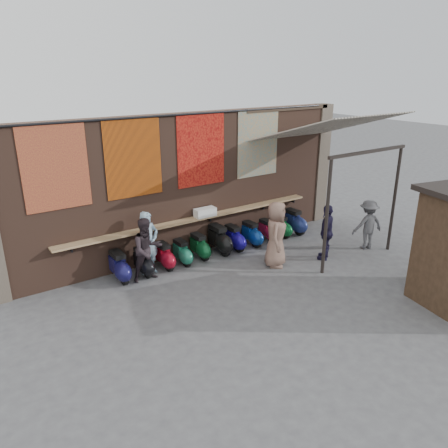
% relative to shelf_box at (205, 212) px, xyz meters
% --- Properties ---
extents(ground, '(70.00, 70.00, 0.00)m').
position_rel_shelf_box_xyz_m(ground, '(-0.28, -2.30, -1.24)').
color(ground, '#474749').
rests_on(ground, ground).
extents(brick_wall, '(10.00, 0.40, 4.00)m').
position_rel_shelf_box_xyz_m(brick_wall, '(-0.28, 0.40, 0.76)').
color(brick_wall, brown).
rests_on(brick_wall, ground).
extents(pier_right, '(0.50, 0.50, 4.00)m').
position_rel_shelf_box_xyz_m(pier_right, '(4.92, 0.40, 0.76)').
color(pier_right, '#4C4238').
rests_on(pier_right, ground).
extents(eating_counter, '(8.00, 0.32, 0.05)m').
position_rel_shelf_box_xyz_m(eating_counter, '(-0.28, 0.03, -0.14)').
color(eating_counter, '#9E7A51').
rests_on(eating_counter, brick_wall).
extents(shelf_box, '(0.63, 0.28, 0.24)m').
position_rel_shelf_box_xyz_m(shelf_box, '(0.00, 0.00, 0.00)').
color(shelf_box, white).
rests_on(shelf_box, eating_counter).
extents(tapestry_redgold, '(1.50, 0.02, 2.00)m').
position_rel_shelf_box_xyz_m(tapestry_redgold, '(-3.88, 0.18, 1.76)').
color(tapestry_redgold, maroon).
rests_on(tapestry_redgold, brick_wall).
extents(tapestry_sun, '(1.50, 0.02, 2.00)m').
position_rel_shelf_box_xyz_m(tapestry_sun, '(-1.98, 0.18, 1.76)').
color(tapestry_sun, '#F05F0E').
rests_on(tapestry_sun, brick_wall).
extents(tapestry_orange, '(1.50, 0.02, 2.00)m').
position_rel_shelf_box_xyz_m(tapestry_orange, '(0.02, 0.18, 1.76)').
color(tapestry_orange, red).
rests_on(tapestry_orange, brick_wall).
extents(tapestry_multi, '(1.50, 0.02, 2.00)m').
position_rel_shelf_box_xyz_m(tapestry_multi, '(2.02, 0.18, 1.76)').
color(tapestry_multi, teal).
rests_on(tapestry_multi, brick_wall).
extents(hang_rail, '(9.50, 0.06, 0.06)m').
position_rel_shelf_box_xyz_m(hang_rail, '(-0.28, 0.17, 2.74)').
color(hang_rail, black).
rests_on(hang_rail, brick_wall).
extents(scooter_stool_0, '(0.36, 0.80, 0.76)m').
position_rel_shelf_box_xyz_m(scooter_stool_0, '(-2.76, -0.29, -0.86)').
color(scooter_stool_0, '#141348').
rests_on(scooter_stool_0, ground).
extents(scooter_stool_1, '(0.33, 0.74, 0.70)m').
position_rel_shelf_box_xyz_m(scooter_stool_1, '(-2.12, -0.31, -0.89)').
color(scooter_stool_1, black).
rests_on(scooter_stool_1, ground).
extents(scooter_stool_2, '(0.33, 0.73, 0.70)m').
position_rel_shelf_box_xyz_m(scooter_stool_2, '(-1.48, -0.26, -0.90)').
color(scooter_stool_2, maroon).
rests_on(scooter_stool_2, ground).
extents(scooter_stool_3, '(0.32, 0.71, 0.67)m').
position_rel_shelf_box_xyz_m(scooter_stool_3, '(-0.95, -0.30, -0.91)').
color(scooter_stool_3, '#1B6E52').
rests_on(scooter_stool_3, ground).
extents(scooter_stool_4, '(0.33, 0.74, 0.70)m').
position_rel_shelf_box_xyz_m(scooter_stool_4, '(-0.36, -0.25, -0.89)').
color(scooter_stool_4, '#0D4523').
rests_on(scooter_stool_4, ground).
extents(scooter_stool_5, '(0.39, 0.87, 0.82)m').
position_rel_shelf_box_xyz_m(scooter_stool_5, '(0.31, -0.26, -0.83)').
color(scooter_stool_5, black).
rests_on(scooter_stool_5, ground).
extents(scooter_stool_6, '(0.34, 0.77, 0.73)m').
position_rel_shelf_box_xyz_m(scooter_stool_6, '(0.81, -0.30, -0.88)').
color(scooter_stool_6, '#150B7D').
rests_on(scooter_stool_6, ground).
extents(scooter_stool_7, '(0.34, 0.76, 0.72)m').
position_rel_shelf_box_xyz_m(scooter_stool_7, '(1.44, -0.32, -0.88)').
color(scooter_stool_7, navy).
rests_on(scooter_stool_7, ground).
extents(scooter_stool_8, '(0.32, 0.70, 0.67)m').
position_rel_shelf_box_xyz_m(scooter_stool_8, '(2.09, -0.33, -0.91)').
color(scooter_stool_8, maroon).
rests_on(scooter_stool_8, ground).
extents(scooter_stool_9, '(0.32, 0.71, 0.67)m').
position_rel_shelf_box_xyz_m(scooter_stool_9, '(2.68, -0.29, -0.91)').
color(scooter_stool_9, '#0B5324').
rests_on(scooter_stool_9, ground).
extents(scooter_stool_10, '(0.37, 0.82, 0.78)m').
position_rel_shelf_box_xyz_m(scooter_stool_10, '(3.24, -0.29, -0.85)').
color(scooter_stool_10, navy).
rests_on(scooter_stool_10, ground).
extents(diner_left, '(0.70, 0.54, 1.70)m').
position_rel_shelf_box_xyz_m(diner_left, '(-1.94, -0.30, -0.40)').
color(diner_left, '#8BB0CA').
rests_on(diner_left, ground).
extents(diner_right, '(0.81, 0.64, 1.65)m').
position_rel_shelf_box_xyz_m(diner_right, '(-2.12, -0.63, -0.42)').
color(diner_right, '#292025').
rests_on(diner_right, ground).
extents(shopper_navy, '(0.99, 0.86, 1.60)m').
position_rel_shelf_box_xyz_m(shopper_navy, '(2.57, -2.28, -0.44)').
color(shopper_navy, '#1C1734').
rests_on(shopper_navy, ground).
extents(shopper_grey, '(1.09, 0.81, 1.50)m').
position_rel_shelf_box_xyz_m(shopper_grey, '(4.15, -2.45, -0.49)').
color(shopper_grey, '#55555A').
rests_on(shopper_grey, ground).
extents(shopper_tan, '(1.04, 1.04, 1.82)m').
position_rel_shelf_box_xyz_m(shopper_tan, '(1.09, -1.83, -0.34)').
color(shopper_tan, '#7F5F51').
rests_on(shopper_tan, ground).
extents(stall_shelf, '(1.96, 0.53, 0.06)m').
position_rel_shelf_box_xyz_m(stall_shelf, '(3.71, -5.09, -0.30)').
color(stall_shelf, '#473321').
rests_on(stall_shelf, market_stall).
extents(awning_canvas, '(3.20, 3.28, 0.97)m').
position_rel_shelf_box_xyz_m(awning_canvas, '(3.22, -1.40, 2.31)').
color(awning_canvas, beige).
rests_on(awning_canvas, brick_wall).
extents(awning_ledger, '(3.30, 0.08, 0.12)m').
position_rel_shelf_box_xyz_m(awning_ledger, '(3.22, 0.19, 2.71)').
color(awning_ledger, '#33261C').
rests_on(awning_ledger, brick_wall).
extents(awning_header, '(3.00, 0.08, 0.08)m').
position_rel_shelf_box_xyz_m(awning_header, '(3.22, -2.90, 1.84)').
color(awning_header, black).
rests_on(awning_header, awning_post_left).
extents(awning_post_left, '(0.09, 0.09, 3.10)m').
position_rel_shelf_box_xyz_m(awning_post_left, '(1.82, -2.90, 0.31)').
color(awning_post_left, black).
rests_on(awning_post_left, ground).
extents(awning_post_right, '(0.09, 0.09, 3.10)m').
position_rel_shelf_box_xyz_m(awning_post_right, '(4.62, -2.90, 0.31)').
color(awning_post_right, black).
rests_on(awning_post_right, ground).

